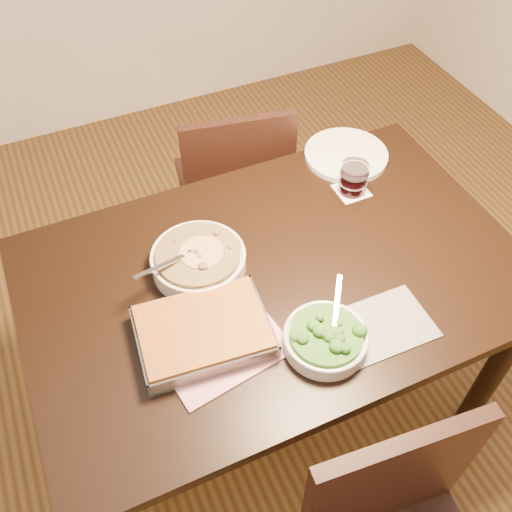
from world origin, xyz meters
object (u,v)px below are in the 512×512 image
(table, at_px, (276,293))
(chair_far, at_px, (235,185))
(stew_bowl, at_px, (198,260))
(broccoli_bowl, at_px, (325,339))
(wine_tumbler, at_px, (354,178))
(baking_dish, at_px, (203,332))
(dinner_plate, at_px, (346,155))

(table, bearing_deg, chair_far, 77.96)
(stew_bowl, distance_m, broccoli_bowl, 0.42)
(stew_bowl, xyz_separation_m, wine_tumbler, (0.56, 0.10, 0.02))
(baking_dish, xyz_separation_m, chair_far, (0.40, 0.78, -0.30))
(stew_bowl, height_order, dinner_plate, stew_bowl)
(broccoli_bowl, height_order, chair_far, chair_far)
(table, distance_m, chair_far, 0.70)
(stew_bowl, bearing_deg, dinner_plate, 22.37)
(wine_tumbler, bearing_deg, stew_bowl, -169.55)
(stew_bowl, xyz_separation_m, broccoli_bowl, (0.20, -0.37, -0.01))
(stew_bowl, relative_size, dinner_plate, 1.02)
(broccoli_bowl, relative_size, baking_dish, 0.63)
(broccoli_bowl, relative_size, chair_far, 0.26)
(dinner_plate, bearing_deg, broccoli_bowl, -124.14)
(wine_tumbler, distance_m, dinner_plate, 0.18)
(broccoli_bowl, xyz_separation_m, wine_tumbler, (0.36, 0.47, 0.03))
(wine_tumbler, relative_size, chair_far, 0.12)
(table, bearing_deg, wine_tumbler, 29.49)
(stew_bowl, bearing_deg, chair_far, 59.08)
(broccoli_bowl, height_order, wine_tumbler, wine_tumbler)
(stew_bowl, height_order, broccoli_bowl, stew_bowl)
(wine_tumbler, bearing_deg, broccoli_bowl, -127.06)
(table, xyz_separation_m, chair_far, (0.14, 0.66, -0.17))
(broccoli_bowl, xyz_separation_m, baking_dish, (-0.27, 0.14, -0.00))
(table, bearing_deg, baking_dish, -155.24)
(chair_far, bearing_deg, broccoli_bowl, 91.93)
(dinner_plate, distance_m, chair_far, 0.50)
(wine_tumbler, bearing_deg, table, -150.51)
(table, xyz_separation_m, wine_tumbler, (0.36, 0.21, 0.15))
(broccoli_bowl, bearing_deg, stew_bowl, 118.60)
(dinner_plate, relative_size, chair_far, 0.32)
(stew_bowl, bearing_deg, wine_tumbler, 10.45)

